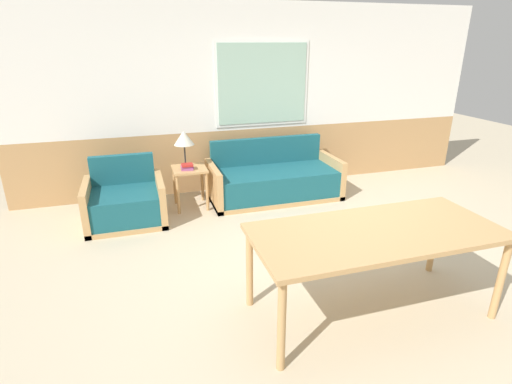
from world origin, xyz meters
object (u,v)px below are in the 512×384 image
table_lamp (184,139)px  dining_table (376,238)px  armchair (126,203)px  couch (274,181)px  side_table (190,176)px

table_lamp → dining_table: table_lamp is taller
armchair → dining_table: armchair is taller
armchair → table_lamp: table_lamp is taller
couch → dining_table: (-0.12, -2.75, 0.45)m
side_table → dining_table: size_ratio=0.28×
table_lamp → side_table: bearing=-64.4°
couch → dining_table: 2.79m
side_table → table_lamp: (-0.04, 0.08, 0.51)m
armchair → side_table: size_ratio=1.70×
armchair → couch: bearing=-4.4°
armchair → dining_table: (1.96, -2.50, 0.45)m
armchair → table_lamp: bearing=9.9°
side_table → table_lamp: table_lamp is taller
side_table → dining_table: dining_table is taller
armchair → side_table: (0.86, 0.24, 0.20)m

